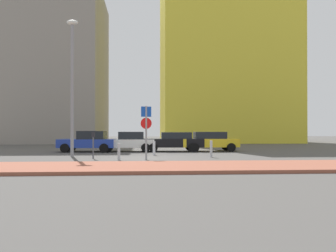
{
  "coord_description": "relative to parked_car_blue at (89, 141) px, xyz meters",
  "views": [
    {
      "loc": [
        -0.01,
        -20.58,
        1.67
      ],
      "look_at": [
        1.5,
        1.48,
        1.85
      ],
      "focal_mm": 38.21,
      "sensor_mm": 36.0,
      "label": 1
    }
  ],
  "objects": [
    {
      "name": "traffic_bollard_mid",
      "position": [
        7.96,
        -5.64,
        -0.28
      ],
      "size": [
        0.15,
        0.15,
        0.99
      ],
      "primitive_type": "cylinder",
      "color": "#B7B7BC",
      "rests_on": "ground"
    },
    {
      "name": "parking_meter",
      "position": [
        1.17,
        -6.05,
        0.18
      ],
      "size": [
        0.18,
        0.14,
        1.49
      ],
      "color": "#4C4C51",
      "rests_on": "ground"
    },
    {
      "name": "building_under_construction",
      "position": [
        -7.12,
        20.2,
        8.66
      ],
      "size": [
        11.73,
        15.11,
        18.88
      ],
      "primitive_type": "cube",
      "color": "gray",
      "rests_on": "ground"
    },
    {
      "name": "ground_plane",
      "position": [
        4.01,
        -5.81,
        -0.78
      ],
      "size": [
        120.0,
        120.0,
        0.0
      ],
      "primitive_type": "plane",
      "color": "#4C4947"
    },
    {
      "name": "parking_sign_post",
      "position": [
        4.14,
        -7.18,
        1.05
      ],
      "size": [
        0.6,
        0.13,
        2.9
      ],
      "color": "gray",
      "rests_on": "ground"
    },
    {
      "name": "traffic_bollard_far",
      "position": [
        2.69,
        -7.22,
        -0.33
      ],
      "size": [
        0.15,
        0.15,
        0.9
      ],
      "primitive_type": "cylinder",
      "color": "#B7B7BC",
      "rests_on": "ground"
    },
    {
      "name": "parked_car_black",
      "position": [
        6.27,
        0.21,
        -0.03
      ],
      "size": [
        4.46,
        2.02,
        1.43
      ],
      "color": "black",
      "rests_on": "ground"
    },
    {
      "name": "traffic_bollard_near",
      "position": [
        4.66,
        -3.71,
        -0.33
      ],
      "size": [
        0.17,
        0.17,
        0.89
      ],
      "primitive_type": "cylinder",
      "color": "#B7B7BC",
      "rests_on": "ground"
    },
    {
      "name": "parked_car_blue",
      "position": [
        0.0,
        0.0,
        0.0
      ],
      "size": [
        4.17,
        2.3,
        1.52
      ],
      "color": "#1E389E",
      "rests_on": "ground"
    },
    {
      "name": "parked_car_white",
      "position": [
        2.85,
        0.13,
        -0.03
      ],
      "size": [
        4.01,
        2.05,
        1.46
      ],
      "color": "white",
      "rests_on": "ground"
    },
    {
      "name": "parked_car_yellow",
      "position": [
        8.97,
        0.17,
        -0.01
      ],
      "size": [
        4.22,
        1.91,
        1.45
      ],
      "color": "gold",
      "rests_on": "ground"
    },
    {
      "name": "street_lamp",
      "position": [
        -0.33,
        -4.41,
        4.01
      ],
      "size": [
        0.7,
        0.36,
        8.3
      ],
      "color": "gray",
      "rests_on": "ground"
    },
    {
      "name": "building_colorful_midrise",
      "position": [
        14.51,
        19.26,
        10.25
      ],
      "size": [
        16.24,
        12.41,
        22.06
      ],
      "primitive_type": "cube",
      "color": "gold",
      "rests_on": "ground"
    },
    {
      "name": "sidewalk_brick",
      "position": [
        4.01,
        -11.37,
        -0.71
      ],
      "size": [
        40.0,
        4.11,
        0.14
      ],
      "primitive_type": "cube",
      "color": "#93513D",
      "rests_on": "ground"
    }
  ]
}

